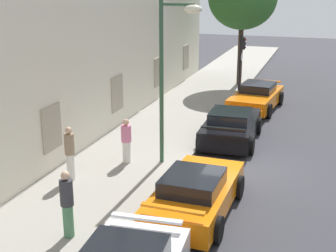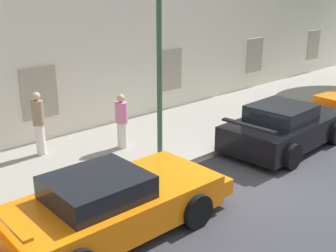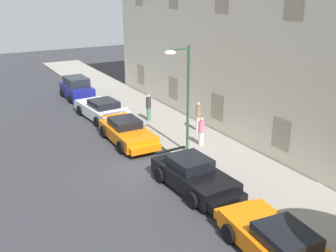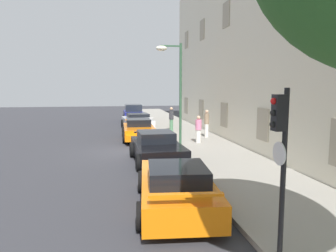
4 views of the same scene
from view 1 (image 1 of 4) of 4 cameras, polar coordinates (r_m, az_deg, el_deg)
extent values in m
plane|color=#333338|center=(16.82, 9.13, -4.87)|extent=(80.00, 80.00, 0.00)
cube|color=gray|center=(17.79, -3.56, -3.18)|extent=(60.00, 4.04, 0.14)
cube|color=#9E937F|center=(16.00, -13.79, -0.24)|extent=(1.10, 0.06, 1.50)
cube|color=#9E937F|center=(20.39, -6.12, 3.91)|extent=(1.10, 0.06, 1.50)
cube|color=#9E937F|center=(25.08, -1.21, 6.52)|extent=(1.10, 0.06, 1.50)
cube|color=#9E937F|center=(29.93, 2.16, 8.27)|extent=(1.10, 0.06, 1.50)
cube|color=white|center=(10.93, -2.58, -11.02)|extent=(0.29, 1.67, 0.06)
cube|color=orange|center=(13.33, 3.34, -8.31)|extent=(4.32, 1.94, 0.64)
cube|color=black|center=(12.82, 2.98, -6.73)|extent=(1.74, 1.52, 0.44)
cube|color=orange|center=(15.03, 5.37, -5.64)|extent=(1.32, 1.74, 0.35)
cube|color=orange|center=(11.40, 0.57, -9.91)|extent=(0.19, 1.59, 0.06)
cylinder|color=black|center=(14.81, 1.30, -6.32)|extent=(0.71, 0.25, 0.70)
cylinder|color=black|center=(14.39, 8.43, -7.25)|extent=(0.71, 0.25, 0.70)
cylinder|color=black|center=(12.56, -2.57, -10.90)|extent=(0.71, 0.25, 0.70)
cylinder|color=black|center=(12.06, 5.87, -12.25)|extent=(0.71, 0.25, 0.70)
cube|color=black|center=(19.20, 7.56, -0.26)|extent=(4.25, 2.06, 0.70)
cube|color=black|center=(18.74, 7.48, 1.14)|extent=(1.73, 1.59, 0.45)
cube|color=black|center=(20.97, 8.36, 0.96)|extent=(1.32, 1.80, 0.38)
cube|color=black|center=(17.22, 6.62, -0.31)|extent=(0.22, 1.63, 0.06)
cylinder|color=black|center=(20.63, 5.51, 0.49)|extent=(0.71, 0.27, 0.70)
cylinder|color=black|center=(20.38, 10.77, 0.05)|extent=(0.71, 0.27, 0.70)
cylinder|color=black|center=(18.22, 3.93, -1.77)|extent=(0.71, 0.27, 0.70)
cylinder|color=black|center=(17.93, 9.89, -2.31)|extent=(0.71, 0.27, 0.70)
cube|color=orange|center=(24.19, 10.51, 3.22)|extent=(4.52, 2.29, 0.65)
cube|color=black|center=(24.38, 10.77, 4.60)|extent=(1.88, 1.67, 0.42)
cube|color=orange|center=(22.41, 9.31, 1.94)|extent=(1.47, 1.85, 0.36)
cube|color=orange|center=(25.98, 11.65, 5.35)|extent=(0.31, 1.61, 0.06)
cylinder|color=black|center=(22.76, 11.96, 1.78)|extent=(0.71, 0.30, 0.69)
cylinder|color=black|center=(23.20, 7.42, 2.31)|extent=(0.71, 0.30, 0.69)
cylinder|color=black|center=(25.34, 13.30, 3.26)|extent=(0.71, 0.30, 0.69)
cylinder|color=black|center=(25.73, 9.18, 3.72)|extent=(0.71, 0.30, 0.69)
cylinder|color=#38281E|center=(29.09, 8.65, 8.71)|extent=(0.29, 0.29, 3.81)
cylinder|color=black|center=(27.06, 8.60, 7.39)|extent=(0.10, 0.10, 3.17)
cube|color=black|center=(26.87, 9.01, 9.75)|extent=(0.22, 0.20, 0.66)
sphere|color=red|center=(26.82, 9.26, 10.18)|extent=(0.12, 0.12, 0.12)
sphere|color=black|center=(26.85, 9.24, 9.74)|extent=(0.12, 0.12, 0.12)
sphere|color=black|center=(26.88, 9.22, 9.30)|extent=(0.12, 0.12, 0.12)
cylinder|color=white|center=(26.98, 8.85, 8.18)|extent=(0.44, 0.02, 0.44)
cylinder|color=#2D5138|center=(15.90, -0.79, 4.99)|extent=(0.14, 0.14, 5.51)
cube|color=#2D5138|center=(15.38, 1.16, 14.37)|extent=(0.08, 1.10, 0.08)
ellipsoid|color=#EAE5C6|center=(15.25, 3.01, 13.84)|extent=(0.44, 0.60, 0.28)
cylinder|color=silver|center=(15.43, -11.59, -4.81)|extent=(0.35, 0.35, 0.86)
cylinder|color=#8C7259|center=(15.17, -11.76, -2.13)|extent=(0.44, 0.44, 0.66)
sphere|color=tan|center=(15.02, -11.86, -0.51)|extent=(0.22, 0.22, 0.22)
cylinder|color=#4C7F59|center=(12.19, -11.87, -11.07)|extent=(0.37, 0.37, 0.86)
cylinder|color=#333338|center=(11.85, -12.09, -7.84)|extent=(0.46, 0.46, 0.66)
sphere|color=tan|center=(11.67, -12.23, -5.83)|extent=(0.22, 0.22, 0.22)
cylinder|color=silver|center=(16.60, -4.98, -3.09)|extent=(0.40, 0.40, 0.76)
cylinder|color=pink|center=(16.38, -5.04, -0.90)|extent=(0.50, 0.50, 0.58)
sphere|color=tan|center=(16.26, -5.08, 0.48)|extent=(0.22, 0.22, 0.22)
camera|label=2|loc=(8.31, 37.72, 1.47)|focal=44.62mm
camera|label=3|loc=(31.36, 29.71, 18.97)|focal=42.38mm
camera|label=4|loc=(31.66, 16.07, 11.25)|focal=33.55mm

